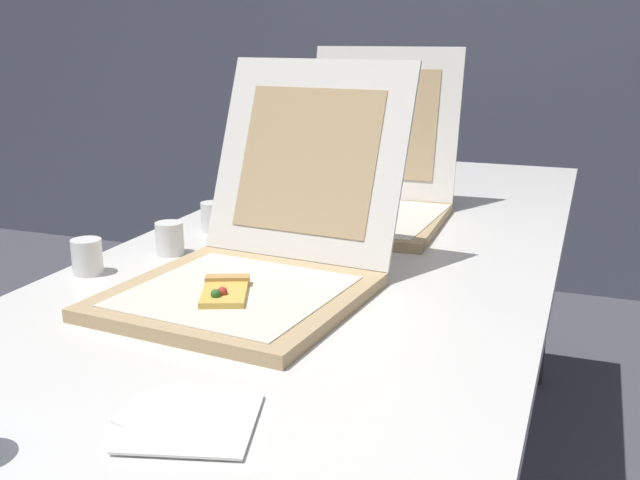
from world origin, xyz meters
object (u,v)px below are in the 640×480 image
at_px(cup_white_near_left, 87,257).
at_px(pizza_box_front, 254,261).
at_px(cup_white_mid, 213,217).
at_px(table, 339,267).
at_px(pizza_box_middle, 363,196).
at_px(napkin_pile, 188,419).
at_px(cup_white_near_center, 170,238).

bearing_deg(cup_white_near_left, pizza_box_front, 3.32).
height_order(cup_white_near_left, cup_white_mid, same).
height_order(table, cup_white_mid, cup_white_mid).
xyz_separation_m(pizza_box_front, pizza_box_middle, (0.02, 0.56, 0.00)).
xyz_separation_m(table, cup_white_near_left, (-0.38, -0.34, 0.08)).
height_order(pizza_box_front, pizza_box_middle, pizza_box_middle).
bearing_deg(table, cup_white_near_left, -138.18).
height_order(pizza_box_front, cup_white_mid, pizza_box_front).
relative_size(table, napkin_pile, 12.68).
distance_m(pizza_box_front, cup_white_near_left, 0.33).
distance_m(pizza_box_front, napkin_pile, 0.44).
bearing_deg(cup_white_near_left, cup_white_mid, 78.42).
xyz_separation_m(cup_white_near_left, cup_white_mid, (0.07, 0.35, 0.00)).
bearing_deg(pizza_box_front, cup_white_near_center, 156.53).
bearing_deg(pizza_box_middle, cup_white_near_center, -125.16).
distance_m(cup_white_near_center, napkin_pile, 0.68).
height_order(pizza_box_front, cup_white_near_left, pizza_box_front).
relative_size(table, pizza_box_middle, 4.60).
height_order(cup_white_near_left, cup_white_near_center, same).
xyz_separation_m(table, pizza_box_middle, (-0.02, 0.24, 0.10)).
height_order(pizza_box_middle, cup_white_near_center, pizza_box_middle).
relative_size(table, cup_white_near_left, 34.46).
bearing_deg(cup_white_near_center, pizza_box_front, -29.07).
relative_size(pizza_box_front, napkin_pile, 3.16).
height_order(pizza_box_middle, cup_white_near_left, pizza_box_middle).
relative_size(cup_white_near_left, napkin_pile, 0.37).
height_order(table, cup_white_near_center, cup_white_near_center).
bearing_deg(cup_white_near_center, pizza_box_middle, 56.36).
relative_size(cup_white_near_left, cup_white_mid, 1.00).
bearing_deg(cup_white_mid, napkin_pile, -63.58).
height_order(pizza_box_middle, napkin_pile, pizza_box_middle).
height_order(cup_white_mid, napkin_pile, cup_white_mid).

